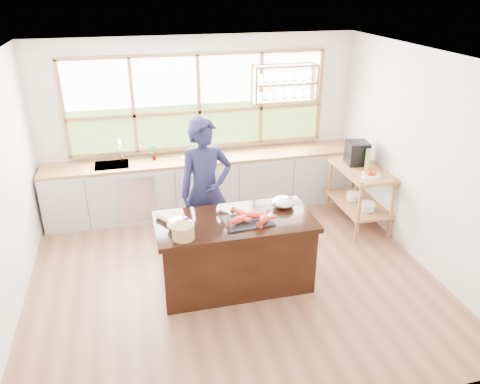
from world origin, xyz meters
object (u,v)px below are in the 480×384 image
object	(u,v)px
island	(235,252)
espresso_machine	(357,153)
cook	(206,191)
wicker_basket	(183,232)

from	to	relation	value
island	espresso_machine	size ratio (longest dim) A/B	5.39
cook	espresso_machine	bearing A→B (deg)	5.62
cook	espresso_machine	world-z (taller)	cook
island	wicker_basket	world-z (taller)	wicker_basket
cook	espresso_machine	xyz separation A→B (m)	(2.41, 0.59, 0.11)
island	cook	world-z (taller)	cook
espresso_machine	wicker_basket	distance (m)	3.24
cook	espresso_machine	size ratio (longest dim) A/B	5.63
island	cook	distance (m)	0.91
espresso_machine	wicker_basket	world-z (taller)	espresso_machine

